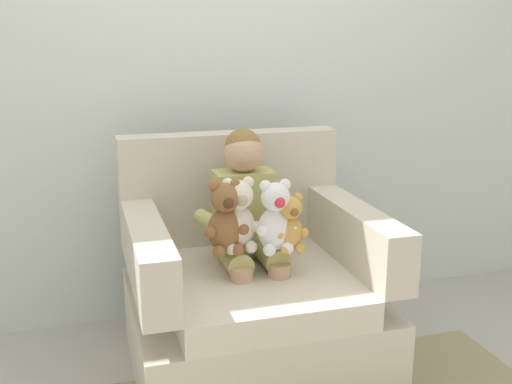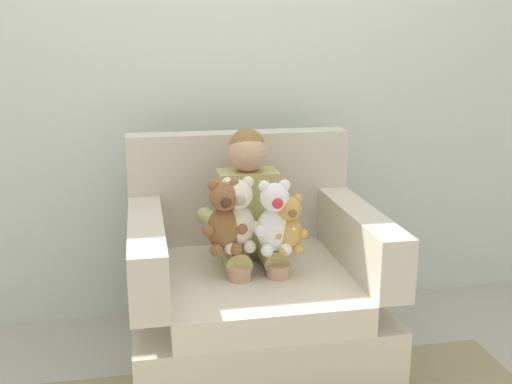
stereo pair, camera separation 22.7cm
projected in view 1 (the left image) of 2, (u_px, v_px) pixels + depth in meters
ground_plane at (253, 368)px, 2.72m from camera, size 8.00×8.00×0.00m
back_wall at (213, 65)px, 3.05m from camera, size 6.00×0.10×2.60m
armchair at (251, 296)px, 2.67m from camera, size 1.04×0.94×1.00m
seated_child at (248, 216)px, 2.61m from camera, size 0.45×0.39×0.82m
plush_brown at (225, 219)px, 2.43m from camera, size 0.18×0.15×0.31m
plush_cream at (238, 217)px, 2.46m from camera, size 0.18×0.15×0.31m
plush_honey at (290, 225)px, 2.46m from camera, size 0.14×0.12×0.24m
plush_white at (275, 218)px, 2.45m from camera, size 0.18×0.15×0.30m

